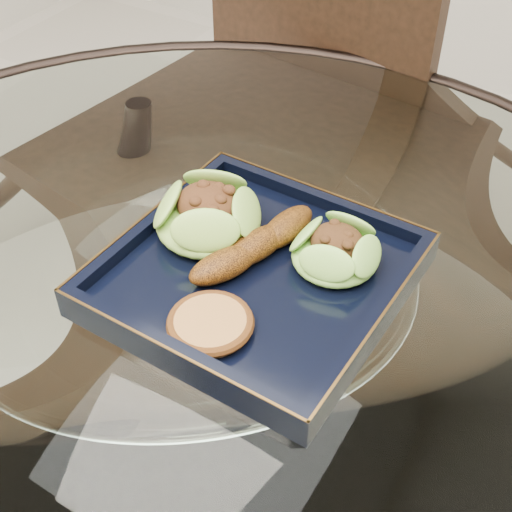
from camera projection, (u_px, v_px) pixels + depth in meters
The scene contains 7 objects.
dining_table at pixel (198, 403), 0.80m from camera, with size 1.13×1.13×0.77m.
dining_chair at pixel (271, 189), 1.20m from camera, with size 0.46×0.46×0.97m.
navy_plate at pixel (256, 279), 0.70m from camera, with size 0.27×0.27×0.02m, color black.
lettuce_wrap_left at pixel (208, 218), 0.73m from camera, with size 0.11×0.11×0.04m, color #6FAF33.
lettuce_wrap_right at pixel (335, 253), 0.69m from camera, with size 0.09×0.09×0.03m, color #67A931.
roasted_plantain at pixel (256, 245), 0.70m from camera, with size 0.15×0.03×0.03m, color #6B380B.
crumb_patty at pixel (210, 324), 0.64m from camera, with size 0.07×0.07×0.01m, color #B7723D.
Camera 1 is at (0.31, -0.38, 1.26)m, focal length 50.00 mm.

